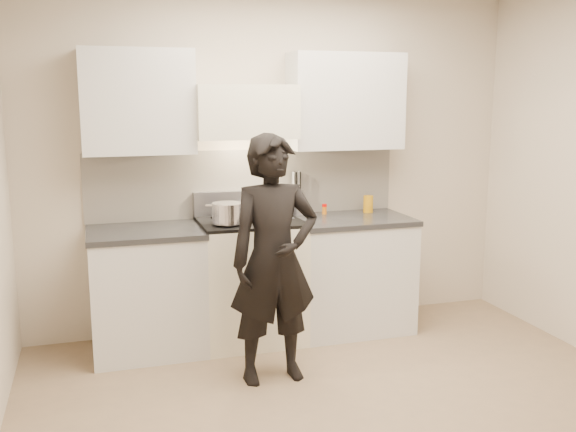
{
  "coord_description": "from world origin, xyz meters",
  "views": [
    {
      "loc": [
        -1.42,
        -3.21,
        1.86
      ],
      "look_at": [
        -0.11,
        1.05,
        1.03
      ],
      "focal_mm": 40.0,
      "sensor_mm": 36.0,
      "label": 1
    }
  ],
  "objects_px": {
    "counter_right": "(350,273)",
    "wok": "(270,202)",
    "utensil_crock": "(296,201)",
    "stove": "(250,280)",
    "person": "(274,260)"
  },
  "relations": [
    {
      "from": "utensil_crock",
      "to": "counter_right",
      "type": "bearing_deg",
      "value": -32.81
    },
    {
      "from": "stove",
      "to": "wok",
      "type": "height_order",
      "value": "wok"
    },
    {
      "from": "stove",
      "to": "person",
      "type": "height_order",
      "value": "person"
    },
    {
      "from": "counter_right",
      "to": "utensil_crock",
      "type": "height_order",
      "value": "utensil_crock"
    },
    {
      "from": "counter_right",
      "to": "wok",
      "type": "xyz_separation_m",
      "value": [
        -0.63,
        0.14,
        0.59
      ]
    },
    {
      "from": "stove",
      "to": "wok",
      "type": "distance_m",
      "value": 0.62
    },
    {
      "from": "stove",
      "to": "person",
      "type": "bearing_deg",
      "value": -91.56
    },
    {
      "from": "wok",
      "to": "stove",
      "type": "bearing_deg",
      "value": -143.87
    },
    {
      "from": "stove",
      "to": "counter_right",
      "type": "height_order",
      "value": "stove"
    },
    {
      "from": "stove",
      "to": "counter_right",
      "type": "relative_size",
      "value": 1.04
    },
    {
      "from": "counter_right",
      "to": "stove",
      "type": "bearing_deg",
      "value": -180.0
    },
    {
      "from": "wok",
      "to": "counter_right",
      "type": "bearing_deg",
      "value": -12.88
    },
    {
      "from": "counter_right",
      "to": "utensil_crock",
      "type": "distance_m",
      "value": 0.73
    },
    {
      "from": "stove",
      "to": "utensil_crock",
      "type": "relative_size",
      "value": 2.74
    },
    {
      "from": "wok",
      "to": "person",
      "type": "bearing_deg",
      "value": -103.8
    }
  ]
}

